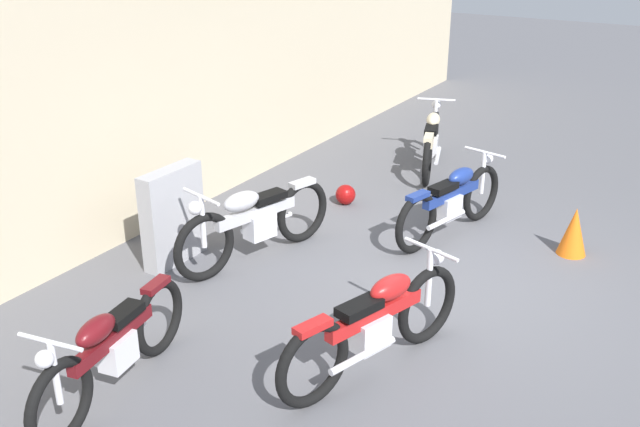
{
  "coord_description": "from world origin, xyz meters",
  "views": [
    {
      "loc": [
        -6.32,
        -2.24,
        3.55
      ],
      "look_at": [
        -0.23,
        1.39,
        0.55
      ],
      "focal_mm": 40.38,
      "sensor_mm": 36.0,
      "label": 1
    }
  ],
  "objects_px": {
    "motorcycle_cream": "(431,141)",
    "traffic_cone": "(574,231)",
    "stone_marker": "(173,216)",
    "helmet": "(346,195)",
    "motorcycle_silver": "(255,221)",
    "motorcycle_red": "(376,323)",
    "motorcycle_maroon": "(112,349)",
    "motorcycle_blue": "(452,201)"
  },
  "relations": [
    {
      "from": "motorcycle_cream",
      "to": "traffic_cone",
      "type": "bearing_deg",
      "value": -144.98
    },
    {
      "from": "stone_marker",
      "to": "helmet",
      "type": "distance_m",
      "value": 2.55
    },
    {
      "from": "motorcycle_silver",
      "to": "motorcycle_red",
      "type": "height_order",
      "value": "motorcycle_silver"
    },
    {
      "from": "motorcycle_maroon",
      "to": "motorcycle_red",
      "type": "xyz_separation_m",
      "value": [
        1.34,
        -1.61,
        0.03
      ]
    },
    {
      "from": "helmet",
      "to": "traffic_cone",
      "type": "height_order",
      "value": "traffic_cone"
    },
    {
      "from": "stone_marker",
      "to": "traffic_cone",
      "type": "relative_size",
      "value": 1.93
    },
    {
      "from": "traffic_cone",
      "to": "motorcycle_blue",
      "type": "relative_size",
      "value": 0.28
    },
    {
      "from": "stone_marker",
      "to": "traffic_cone",
      "type": "xyz_separation_m",
      "value": [
        2.39,
        -3.68,
        -0.26
      ]
    },
    {
      "from": "motorcycle_maroon",
      "to": "motorcycle_cream",
      "type": "distance_m",
      "value": 6.26
    },
    {
      "from": "motorcycle_maroon",
      "to": "motorcycle_cream",
      "type": "xyz_separation_m",
      "value": [
        6.26,
        -0.04,
        0.03
      ]
    },
    {
      "from": "motorcycle_cream",
      "to": "motorcycle_silver",
      "type": "height_order",
      "value": "motorcycle_silver"
    },
    {
      "from": "motorcycle_blue",
      "to": "motorcycle_silver",
      "type": "relative_size",
      "value": 0.95
    },
    {
      "from": "helmet",
      "to": "motorcycle_blue",
      "type": "bearing_deg",
      "value": -97.62
    },
    {
      "from": "helmet",
      "to": "motorcycle_red",
      "type": "distance_m",
      "value": 3.68
    },
    {
      "from": "motorcycle_maroon",
      "to": "motorcycle_red",
      "type": "height_order",
      "value": "motorcycle_red"
    },
    {
      "from": "stone_marker",
      "to": "motorcycle_red",
      "type": "relative_size",
      "value": 0.53
    },
    {
      "from": "motorcycle_maroon",
      "to": "motorcycle_silver",
      "type": "relative_size",
      "value": 0.93
    },
    {
      "from": "helmet",
      "to": "motorcycle_cream",
      "type": "bearing_deg",
      "value": -12.77
    },
    {
      "from": "stone_marker",
      "to": "motorcycle_blue",
      "type": "distance_m",
      "value": 3.19
    },
    {
      "from": "motorcycle_red",
      "to": "helmet",
      "type": "bearing_deg",
      "value": 50.13
    },
    {
      "from": "motorcycle_blue",
      "to": "motorcycle_red",
      "type": "bearing_deg",
      "value": -157.01
    },
    {
      "from": "helmet",
      "to": "motorcycle_silver",
      "type": "distance_m",
      "value": 1.94
    },
    {
      "from": "helmet",
      "to": "motorcycle_cream",
      "type": "relative_size",
      "value": 0.13
    },
    {
      "from": "motorcycle_cream",
      "to": "motorcycle_red",
      "type": "relative_size",
      "value": 0.99
    },
    {
      "from": "motorcycle_maroon",
      "to": "motorcycle_blue",
      "type": "relative_size",
      "value": 0.98
    },
    {
      "from": "motorcycle_blue",
      "to": "motorcycle_red",
      "type": "xyz_separation_m",
      "value": [
        -2.88,
        -0.46,
        0.01
      ]
    },
    {
      "from": "motorcycle_blue",
      "to": "motorcycle_cream",
      "type": "relative_size",
      "value": 0.99
    },
    {
      "from": "stone_marker",
      "to": "motorcycle_cream",
      "type": "relative_size",
      "value": 0.54
    },
    {
      "from": "stone_marker",
      "to": "traffic_cone",
      "type": "distance_m",
      "value": 4.39
    },
    {
      "from": "helmet",
      "to": "motorcycle_blue",
      "type": "distance_m",
      "value": 1.56
    },
    {
      "from": "motorcycle_maroon",
      "to": "motorcycle_blue",
      "type": "distance_m",
      "value": 4.37
    },
    {
      "from": "stone_marker",
      "to": "motorcycle_silver",
      "type": "height_order",
      "value": "stone_marker"
    },
    {
      "from": "stone_marker",
      "to": "motorcycle_cream",
      "type": "xyz_separation_m",
      "value": [
        4.22,
        -1.21,
        -0.09
      ]
    },
    {
      "from": "motorcycle_blue",
      "to": "motorcycle_cream",
      "type": "distance_m",
      "value": 2.32
    },
    {
      "from": "traffic_cone",
      "to": "motorcycle_blue",
      "type": "bearing_deg",
      "value": 98.51
    },
    {
      "from": "helmet",
      "to": "motorcycle_blue",
      "type": "xyz_separation_m",
      "value": [
        -0.2,
        -1.52,
        0.3
      ]
    },
    {
      "from": "motorcycle_cream",
      "to": "stone_marker",
      "type": "bearing_deg",
      "value": 145.61
    },
    {
      "from": "traffic_cone",
      "to": "motorcycle_maroon",
      "type": "xyz_separation_m",
      "value": [
        -4.42,
        2.51,
        0.14
      ]
    },
    {
      "from": "stone_marker",
      "to": "motorcycle_red",
      "type": "bearing_deg",
      "value": -104.05
    },
    {
      "from": "traffic_cone",
      "to": "motorcycle_red",
      "type": "xyz_separation_m",
      "value": [
        -3.08,
        0.9,
        0.17
      ]
    },
    {
      "from": "traffic_cone",
      "to": "motorcycle_maroon",
      "type": "height_order",
      "value": "motorcycle_maroon"
    },
    {
      "from": "helmet",
      "to": "motorcycle_red",
      "type": "bearing_deg",
      "value": -147.24
    }
  ]
}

